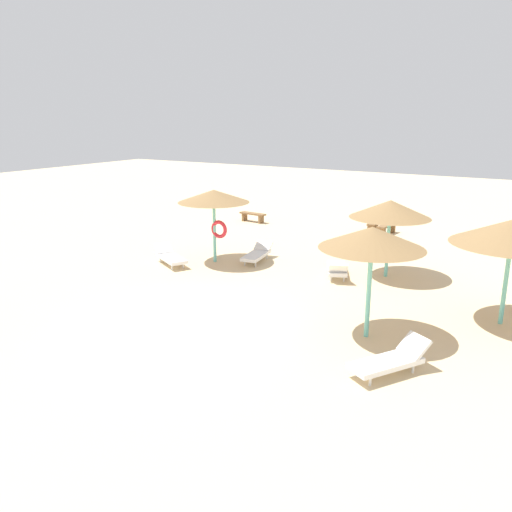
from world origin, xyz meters
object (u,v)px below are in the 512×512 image
bench_1 (373,224)px  lounger_5 (170,256)px  parasol_0 (214,197)px  lounger_0 (257,254)px  parasol_4 (390,209)px  bench_2 (253,216)px  parasol_2 (372,238)px  lounger_4 (337,269)px  lounger_2 (391,360)px  bench_0 (387,227)px  parasol_3 (512,232)px

bench_1 → lounger_5: bearing=-116.6°
parasol_0 → lounger_0: 2.77m
parasol_4 → bench_1: bearing=111.9°
parasol_0 → bench_1: bearing=67.1°
parasol_0 → lounger_5: bearing=-136.7°
parasol_0 → parasol_4: 6.47m
lounger_0 → bench_2: lounger_0 is taller
parasol_0 → lounger_0: (1.39, 0.89, -2.22)m
parasol_2 → bench_1: parasol_2 is taller
lounger_4 → lounger_0: bearing=174.5°
parasol_4 → lounger_2: parasol_4 is taller
bench_2 → parasol_0: bearing=-69.6°
lounger_2 → bench_0: bearing=107.3°
lounger_0 → bench_1: 7.79m
lounger_5 → bench_0: 10.80m
parasol_4 → bench_0: 7.08m
bench_1 → bench_2: same height
parasol_2 → lounger_5: (-8.65, 2.53, -2.29)m
lounger_2 → bench_1: 14.60m
parasol_0 → parasol_3: 10.31m
parasol_4 → lounger_0: (-4.89, -0.68, -2.09)m
lounger_2 → lounger_4: 6.95m
parasol_3 → lounger_2: bearing=-112.3°
parasol_2 → lounger_2: parasol_2 is taller
lounger_5 → lounger_0: bearing=38.1°
lounger_2 → parasol_0: bearing=147.8°
lounger_5 → bench_0: bearing=58.8°
parasol_0 → bench_2: size_ratio=1.83×
bench_1 → parasol_0: bearing=-112.9°
parasol_3 → bench_2: (-12.98, 8.35, -2.22)m
parasol_4 → lounger_4: 2.73m
parasol_3 → bench_1: 11.77m
parasol_0 → lounger_2: parasol_0 is taller
parasol_2 → lounger_5: bearing=163.7°
parasol_2 → parasol_4: (-1.11, 5.29, -0.20)m
bench_0 → parasol_2: bearing=-75.4°
parasol_4 → lounger_4: parasol_4 is taller
lounger_2 → parasol_2: bearing=124.2°
parasol_3 → bench_2: parasol_3 is taller
parasol_2 → lounger_0: parasol_2 is taller
parasol_0 → parasol_2: size_ratio=0.97×
lounger_0 → lounger_4: lounger_4 is taller
parasol_3 → lounger_0: size_ratio=1.57×
parasol_0 → bench_2: 8.11m
parasol_0 → bench_1: 9.35m
parasol_3 → bench_1: bearing=125.6°
lounger_2 → lounger_0: bearing=138.7°
parasol_0 → parasol_4: parasol_0 is taller
lounger_2 → bench_2: (-11.21, 12.67, 0.03)m
parasol_2 → lounger_4: size_ratio=1.46×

